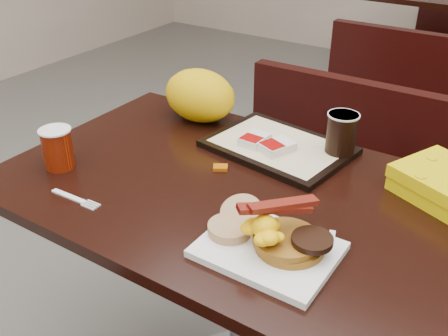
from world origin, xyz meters
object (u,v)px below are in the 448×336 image
Objects in this scene: pancake_stack at (290,242)px; fork at (69,196)px; hashbrown_sleeve_right at (277,147)px; coffee_cup_far at (342,133)px; bench_near_n at (347,196)px; hashbrown_sleeve_left at (255,140)px; knife at (329,254)px; paper_bag at (200,95)px; platter at (268,250)px; bench_far_s at (431,94)px; coffee_cup_near at (58,148)px; table_near at (249,312)px; tray at (278,147)px.

pancake_stack reaches higher than fork.
coffee_cup_far is (0.14, 0.08, 0.04)m from hashbrown_sleeve_right.
hashbrown_sleeve_left reaches higher than bench_near_n.
knife is 0.68m from paper_bag.
bench_far_s is at bearing 94.05° from platter.
hashbrown_sleeve_left is 0.94× the size of hashbrown_sleeve_right.
pancake_stack reaches higher than bench_near_n.
coffee_cup_near is at bearing 143.75° from fork.
bench_far_s is 1.77m from hashbrown_sleeve_right.
hashbrown_sleeve_right is (0.30, 0.43, 0.03)m from fork.
coffee_cup_far is at bearing -77.14° from bench_near_n.
coffee_cup_far is at bearing 48.04° from fork.
fork is 0.67m from coffee_cup_far.
pancake_stack is at bearing -36.36° from hashbrown_sleeve_right.
platter reaches higher than knife.
knife is 0.41m from coffee_cup_far.
coffee_cup_far is (0.10, -1.63, 0.46)m from bench_far_s.
table_near is 1.20× the size of bench_near_n.
coffee_cup_near is at bearing -119.11° from hashbrown_sleeve_right.
table_near is 0.44m from platter.
tray is (-0.05, -0.48, 0.40)m from bench_near_n.
coffee_cup_far is 0.43m from paper_bag.
table_near is 0.56m from fork.
paper_bag reaches higher than table_near.
bench_near_n is at bearing 102.86° from coffee_cup_far.
coffee_cup_far reaches higher than bench_far_s.
coffee_cup_near is 0.75× the size of fork.
tray is (-0.18, 0.39, 0.00)m from platter.
fork is 0.49m from hashbrown_sleeve_left.
bench_far_s is 6.69× the size of knife.
fork is at bearing -103.15° from hashbrown_sleeve_right.
table_near is at bearing 18.84° from coffee_cup_near.
coffee_cup_near is 0.29× the size of tray.
hashbrown_sleeve_left is at bearing 128.98° from pancake_stack.
tray is at bearing -9.34° from paper_bag.
bench_far_s is 7.42× the size of fork.
pancake_stack reaches higher than hashbrown_sleeve_left.
bench_far_s is at bearing 96.46° from tray.
coffee_cup_far reaches higher than coffee_cup_near.
knife is 0.45m from hashbrown_sleeve_left.
coffee_cup_far is (-0.13, 0.38, 0.07)m from knife.
tray is at bearing 115.65° from platter.
hashbrown_sleeve_right is (0.42, 0.34, -0.02)m from coffee_cup_near.
fork is 0.38× the size of tray.
table_near is at bearing -57.38° from hashbrown_sleeve_left.
knife is 0.43m from tray.
paper_bag is (-0.33, -1.64, 0.47)m from bench_far_s.
platter is (0.13, -2.07, 0.40)m from bench_far_s.
table_near is at bearing -110.37° from coffee_cup_far.
paper_bag is at bearing -172.99° from hashbrown_sleeve_right.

